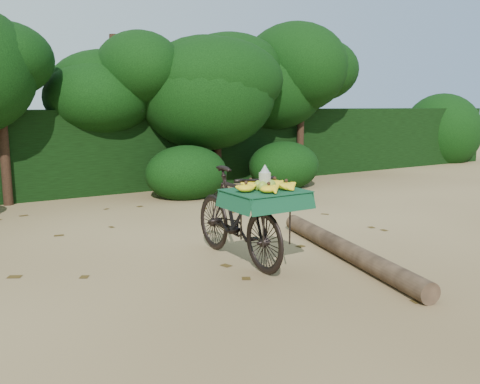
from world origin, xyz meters
TOP-DOWN VIEW (x-y plane):
  - ground at (0.00, 0.00)m, footprint 80.00×80.00m
  - vendor_bicycle at (0.11, -0.04)m, footprint 0.83×1.92m
  - fallen_log at (1.32, -0.65)m, footprint 0.95×3.16m
  - hedge_backdrop at (0.00, 6.30)m, footprint 26.00×1.80m
  - tree_row at (-0.65, 5.50)m, footprint 14.50×2.00m
  - bush_clumps at (0.50, 4.30)m, footprint 8.80×1.70m
  - leaf_litter at (0.00, 0.65)m, footprint 7.00×7.30m

SIDE VIEW (x-z plane):
  - ground at x=0.00m, z-range 0.00..0.00m
  - leaf_litter at x=0.00m, z-range 0.00..0.01m
  - fallen_log at x=1.32m, z-range 0.00..0.23m
  - bush_clumps at x=0.50m, z-range 0.00..0.90m
  - vendor_bicycle at x=0.11m, z-range 0.01..1.17m
  - hedge_backdrop at x=0.00m, z-range 0.00..1.80m
  - tree_row at x=-0.65m, z-range 0.00..4.00m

